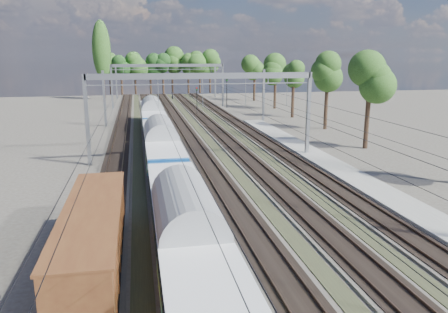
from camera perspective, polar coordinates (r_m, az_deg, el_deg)
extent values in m
cube|color=#47423A|center=(60.26, -13.37, 2.54)|extent=(3.00, 130.00, 0.15)
cube|color=black|center=(60.24, -13.38, 2.62)|extent=(2.50, 130.00, 0.06)
cube|color=#473326|center=(60.25, -14.07, 2.69)|extent=(0.08, 130.00, 0.14)
cube|color=#473326|center=(60.20, -12.70, 2.75)|extent=(0.08, 130.00, 0.14)
cube|color=#47423A|center=(60.25, -9.09, 2.72)|extent=(3.00, 130.00, 0.15)
cube|color=black|center=(60.23, -9.10, 2.81)|extent=(2.50, 130.00, 0.06)
cube|color=#473326|center=(60.19, -9.79, 2.88)|extent=(0.08, 130.00, 0.14)
cube|color=#473326|center=(60.24, -8.42, 2.94)|extent=(0.08, 130.00, 0.14)
cube|color=#47423A|center=(60.57, -4.83, 2.90)|extent=(3.00, 130.00, 0.15)
cube|color=black|center=(60.55, -4.84, 2.99)|extent=(2.50, 130.00, 0.06)
cube|color=#473326|center=(60.46, -5.52, 3.05)|extent=(0.08, 130.00, 0.14)
cube|color=#473326|center=(60.62, -4.16, 3.11)|extent=(0.08, 130.00, 0.14)
cube|color=#47423A|center=(61.22, -0.64, 3.05)|extent=(3.00, 130.00, 0.15)
cube|color=black|center=(61.21, -0.64, 3.14)|extent=(2.50, 130.00, 0.06)
cube|color=#473326|center=(61.06, -1.31, 3.21)|extent=(0.08, 130.00, 0.14)
cube|color=#473326|center=(61.33, 0.02, 3.26)|extent=(0.08, 130.00, 0.14)
cube|color=#47423A|center=(62.20, 3.44, 3.19)|extent=(3.00, 130.00, 0.15)
cube|color=black|center=(62.18, 3.44, 3.28)|extent=(2.50, 130.00, 0.06)
cube|color=#473326|center=(61.99, 2.80, 3.35)|extent=(0.08, 130.00, 0.14)
cube|color=#473326|center=(62.35, 4.09, 3.39)|extent=(0.08, 130.00, 0.14)
cube|color=#2D2A1D|center=(60.22, -11.23, 2.59)|extent=(1.10, 130.00, 0.05)
cube|color=#2D2A1D|center=(60.37, -6.96, 2.77)|extent=(1.10, 130.00, 0.05)
cube|color=#2D2A1D|center=(60.87, -2.73, 2.93)|extent=(1.10, 130.00, 0.05)
cube|color=#2D2A1D|center=(61.68, 1.42, 3.08)|extent=(1.10, 130.00, 0.05)
cube|color=gray|center=(40.40, 16.64, -2.67)|extent=(3.00, 70.00, 0.30)
cube|color=gray|center=(44.96, -17.46, 4.51)|extent=(0.35, 0.35, 9.00)
cube|color=gray|center=(48.22, 10.94, 5.42)|extent=(0.35, 0.35, 9.00)
cube|color=gray|center=(44.79, -2.82, 10.46)|extent=(23.00, 0.35, 0.60)
cube|color=gray|center=(92.60, -14.44, 8.81)|extent=(0.35, 0.35, 9.00)
cube|color=gray|center=(94.22, -0.16, 9.29)|extent=(0.35, 0.35, 9.00)
cube|color=gray|center=(92.52, -7.32, 11.72)|extent=(23.00, 0.35, 0.60)
cube|color=gray|center=(69.73, -15.37, 7.28)|extent=(0.35, 0.35, 8.50)
cube|color=gray|center=(114.55, -13.89, 9.46)|extent=(0.35, 0.35, 8.50)
cube|color=gray|center=(72.49, 5.18, 7.90)|extent=(0.35, 0.35, 8.50)
cube|color=gray|center=(116.25, -1.15, 9.88)|extent=(0.35, 0.35, 8.50)
cylinder|color=black|center=(59.54, -13.65, 7.67)|extent=(0.03, 130.00, 0.03)
cylinder|color=black|center=(59.45, -13.71, 8.73)|extent=(0.03, 130.00, 0.03)
cylinder|color=black|center=(59.53, -9.28, 7.87)|extent=(0.03, 130.00, 0.03)
cylinder|color=black|center=(59.44, -9.32, 8.92)|extent=(0.03, 130.00, 0.03)
cylinder|color=black|center=(59.85, -4.93, 8.02)|extent=(0.03, 130.00, 0.03)
cylinder|color=black|center=(59.77, -4.95, 9.07)|extent=(0.03, 130.00, 0.03)
cylinder|color=black|center=(60.52, -0.65, 8.12)|extent=(0.03, 130.00, 0.03)
cylinder|color=black|center=(60.43, -0.66, 9.16)|extent=(0.03, 130.00, 0.03)
cylinder|color=black|center=(61.50, 3.51, 8.17)|extent=(0.03, 130.00, 0.03)
cylinder|color=black|center=(61.42, 3.53, 9.20)|extent=(0.03, 130.00, 0.03)
cylinder|color=black|center=(127.91, -14.61, 9.23)|extent=(0.56, 0.56, 6.15)
sphere|color=#163412|center=(127.71, -14.74, 11.43)|extent=(5.31, 5.31, 5.31)
cylinder|color=black|center=(125.60, -13.14, 9.44)|extent=(0.56, 0.56, 6.97)
sphere|color=#163412|center=(125.41, -13.27, 11.98)|extent=(3.85, 3.85, 3.85)
cylinder|color=black|center=(124.96, -11.78, 9.59)|extent=(0.56, 0.56, 7.44)
sphere|color=#163412|center=(124.76, -11.91, 12.32)|extent=(4.49, 4.49, 4.49)
cylinder|color=black|center=(126.59, -9.65, 9.48)|extent=(0.56, 0.56, 6.37)
sphere|color=#163412|center=(126.39, -9.74, 11.79)|extent=(4.02, 4.02, 4.02)
cylinder|color=black|center=(125.86, -8.19, 9.38)|extent=(0.56, 0.56, 5.81)
sphere|color=#163412|center=(125.66, -8.26, 11.50)|extent=(5.09, 5.09, 5.09)
cylinder|color=black|center=(127.25, -6.49, 9.55)|extent=(0.56, 0.56, 6.15)
sphere|color=#163412|center=(127.05, -6.54, 11.76)|extent=(5.40, 5.40, 5.40)
cylinder|color=black|center=(126.22, -5.14, 9.68)|extent=(0.56, 0.56, 6.73)
sphere|color=#163412|center=(126.02, -5.19, 12.13)|extent=(4.04, 4.04, 4.04)
cylinder|color=black|center=(127.93, -3.30, 9.69)|extent=(0.56, 0.56, 6.43)
sphere|color=#163412|center=(127.73, -3.33, 11.99)|extent=(5.36, 5.36, 5.36)
cylinder|color=black|center=(130.04, -1.65, 9.71)|extent=(0.56, 0.56, 6.20)
sphere|color=#163412|center=(129.85, -1.66, 11.89)|extent=(5.24, 5.24, 5.24)
cylinder|color=black|center=(54.22, 17.95, 4.65)|extent=(0.56, 0.56, 6.76)
sphere|color=#163412|center=(53.75, 18.36, 10.36)|extent=(4.24, 4.24, 4.24)
cylinder|color=black|center=(66.18, 13.66, 5.83)|extent=(0.56, 0.56, 5.61)
sphere|color=#163412|center=(65.80, 13.87, 9.71)|extent=(4.88, 4.88, 4.88)
cylinder|color=black|center=(80.72, 9.06, 7.74)|extent=(0.56, 0.56, 6.90)
sphere|color=#163412|center=(80.41, 9.20, 11.66)|extent=(4.71, 4.71, 4.71)
cylinder|color=black|center=(91.60, 6.67, 8.06)|extent=(0.56, 0.56, 5.72)
sphere|color=#163412|center=(91.33, 6.75, 10.92)|extent=(3.66, 3.66, 3.66)
cylinder|color=black|center=(107.33, 3.41, 9.02)|extent=(0.56, 0.56, 6.34)
sphere|color=#163412|center=(107.09, 3.45, 11.72)|extent=(3.48, 3.48, 3.48)
cylinder|color=black|center=(112.57, -15.59, 11.22)|extent=(0.70, 0.70, 16.00)
ellipsoid|color=#254416|center=(112.54, -15.72, 13.25)|extent=(4.40, 4.40, 14.08)
cube|color=black|center=(29.36, -6.51, -7.21)|extent=(2.16, 3.25, 0.87)
cube|color=#0F3F91|center=(21.75, -4.88, -10.02)|extent=(3.03, 21.64, 2.06)
cube|color=silver|center=(21.54, -4.91, -8.69)|extent=(3.12, 20.77, 1.03)
cube|color=black|center=(21.75, -0.76, -8.42)|extent=(0.04, 18.39, 0.76)
cube|color=yellow|center=(17.77, -3.02, -17.58)|extent=(3.14, 6.06, 0.76)
cylinder|color=#96999C|center=(21.37, -4.93, -7.48)|extent=(3.07, 21.64, 3.07)
cube|color=black|center=(36.08, -7.48, -3.35)|extent=(2.16, 3.25, 0.87)
cube|color=black|center=(50.78, -8.66, 1.41)|extent=(2.16, 3.25, 0.87)
cube|color=#0F3F91|center=(43.04, -8.24, 1.53)|extent=(3.03, 21.64, 2.06)
cube|color=silver|center=(42.94, -8.26, 2.24)|extent=(3.12, 20.77, 1.03)
cube|color=black|center=(43.05, -6.18, 2.33)|extent=(0.04, 18.39, 0.76)
cube|color=yellow|center=(38.52, -7.81, -0.64)|extent=(3.14, 6.06, 0.76)
cylinder|color=#96999C|center=(42.85, -8.28, 2.88)|extent=(3.07, 21.64, 3.07)
cube|color=black|center=(57.74, -9.01, 2.81)|extent=(2.16, 3.25, 0.87)
cube|color=black|center=(72.69, -9.53, 4.88)|extent=(2.16, 3.25, 0.87)
cube|color=#0F3F91|center=(64.97, -9.35, 5.38)|extent=(3.03, 21.64, 2.06)
cube|color=silver|center=(64.91, -9.37, 5.85)|extent=(3.12, 20.77, 1.03)
cube|color=black|center=(64.98, -7.98, 5.90)|extent=(0.04, 18.39, 0.76)
cube|color=yellow|center=(60.34, -9.16, 4.28)|extent=(3.14, 6.06, 0.76)
cylinder|color=#96999C|center=(64.85, -9.39, 6.28)|extent=(3.07, 21.64, 3.07)
cube|color=black|center=(27.56, -15.62, -9.29)|extent=(1.88, 2.45, 0.66)
cube|color=black|center=(23.18, -16.49, -12.61)|extent=(2.54, 13.18, 0.19)
cube|color=#522915|center=(22.65, -16.71, -9.59)|extent=(2.54, 13.18, 2.45)
cube|color=#522915|center=(22.21, -16.92, -6.56)|extent=(2.73, 13.18, 0.11)
imported|color=black|center=(109.29, -6.76, 7.85)|extent=(0.47, 0.70, 1.90)
cylinder|color=black|center=(80.50, -3.56, 6.99)|extent=(0.12, 0.12, 4.45)
cube|color=black|center=(80.27, -3.59, 8.79)|extent=(0.32, 0.22, 0.62)
sphere|color=red|center=(80.14, -3.58, 8.91)|extent=(0.14, 0.14, 0.14)
sphere|color=#0C9919|center=(80.17, -3.58, 8.69)|extent=(0.14, 0.14, 0.14)
cylinder|color=black|center=(91.77, 0.37, 8.08)|extent=(0.15, 0.15, 5.48)
cube|color=black|center=(91.55, 0.37, 10.03)|extent=(0.40, 0.27, 0.77)
sphere|color=red|center=(91.40, 0.39, 10.17)|extent=(0.18, 0.18, 0.18)
sphere|color=#0C9919|center=(91.42, 0.39, 9.93)|extent=(0.18, 0.18, 0.18)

